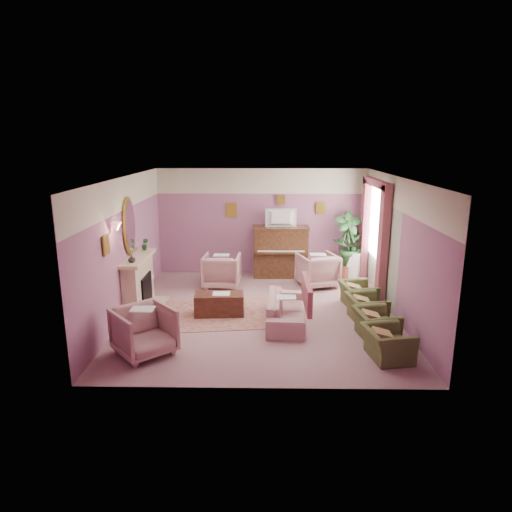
{
  "coord_description": "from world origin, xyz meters",
  "views": [
    {
      "loc": [
        0.06,
        -8.96,
        3.5
      ],
      "look_at": [
        -0.1,
        0.4,
        1.12
      ],
      "focal_mm": 32.0,
      "sensor_mm": 36.0,
      "label": 1
    }
  ],
  "objects_px": {
    "floral_armchair_front": "(144,329)",
    "olive_chair_d": "(358,291)",
    "piano": "(280,252)",
    "side_table": "(353,265)",
    "floral_armchair_right": "(318,268)",
    "olive_chair_c": "(366,304)",
    "television": "(281,217)",
    "floral_armchair_left": "(222,269)",
    "coffee_table": "(219,304)",
    "sofa": "(286,305)",
    "olive_chair_b": "(376,320)",
    "olive_chair_a": "(388,339)"
  },
  "relations": [
    {
      "from": "floral_armchair_front",
      "to": "olive_chair_c",
      "type": "height_order",
      "value": "floral_armchair_front"
    },
    {
      "from": "coffee_table",
      "to": "olive_chair_c",
      "type": "relative_size",
      "value": 1.25
    },
    {
      "from": "olive_chair_c",
      "to": "olive_chair_d",
      "type": "distance_m",
      "value": 0.82
    },
    {
      "from": "coffee_table",
      "to": "floral_armchair_front",
      "type": "xyz_separation_m",
      "value": [
        -1.08,
        -1.82,
        0.23
      ]
    },
    {
      "from": "floral_armchair_front",
      "to": "olive_chair_d",
      "type": "relative_size",
      "value": 1.13
    },
    {
      "from": "coffee_table",
      "to": "floral_armchair_front",
      "type": "relative_size",
      "value": 1.1
    },
    {
      "from": "coffee_table",
      "to": "olive_chair_a",
      "type": "height_order",
      "value": "olive_chair_a"
    },
    {
      "from": "olive_chair_a",
      "to": "piano",
      "type": "bearing_deg",
      "value": 108.77
    },
    {
      "from": "floral_armchair_front",
      "to": "olive_chair_d",
      "type": "distance_m",
      "value": 4.68
    },
    {
      "from": "coffee_table",
      "to": "sofa",
      "type": "relative_size",
      "value": 0.55
    },
    {
      "from": "sofa",
      "to": "olive_chair_b",
      "type": "bearing_deg",
      "value": -23.53
    },
    {
      "from": "olive_chair_a",
      "to": "olive_chair_b",
      "type": "height_order",
      "value": "same"
    },
    {
      "from": "sofa",
      "to": "olive_chair_d",
      "type": "height_order",
      "value": "sofa"
    },
    {
      "from": "coffee_table",
      "to": "piano",
      "type": "bearing_deg",
      "value": 64.15
    },
    {
      "from": "floral_armchair_left",
      "to": "floral_armchair_right",
      "type": "relative_size",
      "value": 1.0
    },
    {
      "from": "floral_armchair_left",
      "to": "olive_chair_a",
      "type": "xyz_separation_m",
      "value": [
        3.07,
        -3.75,
        -0.11
      ]
    },
    {
      "from": "olive_chair_a",
      "to": "olive_chair_c",
      "type": "relative_size",
      "value": 1.0
    },
    {
      "from": "piano",
      "to": "olive_chair_a",
      "type": "distance_m",
      "value": 4.98
    },
    {
      "from": "piano",
      "to": "olive_chair_a",
      "type": "xyz_separation_m",
      "value": [
        1.6,
        -4.7,
        -0.3
      ]
    },
    {
      "from": "television",
      "to": "sofa",
      "type": "height_order",
      "value": "television"
    },
    {
      "from": "floral_armchair_front",
      "to": "olive_chair_a",
      "type": "bearing_deg",
      "value": -1.19
    },
    {
      "from": "coffee_table",
      "to": "floral_armchair_left",
      "type": "bearing_deg",
      "value": 93.52
    },
    {
      "from": "olive_chair_c",
      "to": "piano",
      "type": "bearing_deg",
      "value": 117.56
    },
    {
      "from": "floral_armchair_front",
      "to": "floral_armchair_left",
      "type": "bearing_deg",
      "value": 75.27
    },
    {
      "from": "olive_chair_b",
      "to": "olive_chair_c",
      "type": "relative_size",
      "value": 1.0
    },
    {
      "from": "piano",
      "to": "television",
      "type": "height_order",
      "value": "television"
    },
    {
      "from": "floral_armchair_front",
      "to": "piano",
      "type": "bearing_deg",
      "value": 62.24
    },
    {
      "from": "olive_chair_b",
      "to": "coffee_table",
      "type": "bearing_deg",
      "value": 159.79
    },
    {
      "from": "television",
      "to": "floral_armchair_front",
      "type": "distance_m",
      "value": 5.3
    },
    {
      "from": "floral_armchair_left",
      "to": "floral_armchair_right",
      "type": "height_order",
      "value": "same"
    },
    {
      "from": "piano",
      "to": "television",
      "type": "bearing_deg",
      "value": -90.0
    },
    {
      "from": "piano",
      "to": "floral_armchair_left",
      "type": "distance_m",
      "value": 1.76
    },
    {
      "from": "floral_armchair_left",
      "to": "side_table",
      "type": "distance_m",
      "value": 3.46
    },
    {
      "from": "sofa",
      "to": "side_table",
      "type": "height_order",
      "value": "sofa"
    },
    {
      "from": "olive_chair_c",
      "to": "olive_chair_d",
      "type": "xyz_separation_m",
      "value": [
        0.0,
        0.82,
        0.0
      ]
    },
    {
      "from": "piano",
      "to": "side_table",
      "type": "xyz_separation_m",
      "value": [
        1.89,
        -0.11,
        -0.3
      ]
    },
    {
      "from": "coffee_table",
      "to": "olive_chair_b",
      "type": "relative_size",
      "value": 1.25
    },
    {
      "from": "floral_armchair_left",
      "to": "olive_chair_c",
      "type": "distance_m",
      "value": 3.72
    },
    {
      "from": "sofa",
      "to": "olive_chair_c",
      "type": "xyz_separation_m",
      "value": [
        1.59,
        0.13,
        -0.02
      ]
    },
    {
      "from": "floral_armchair_left",
      "to": "olive_chair_b",
      "type": "bearing_deg",
      "value": -43.69
    },
    {
      "from": "olive_chair_c",
      "to": "olive_chair_b",
      "type": "bearing_deg",
      "value": -90.0
    },
    {
      "from": "olive_chair_a",
      "to": "side_table",
      "type": "xyz_separation_m",
      "value": [
        0.29,
        4.59,
        0.0
      ]
    },
    {
      "from": "olive_chair_d",
      "to": "television",
      "type": "bearing_deg",
      "value": 126.1
    },
    {
      "from": "television",
      "to": "olive_chair_b",
      "type": "xyz_separation_m",
      "value": [
        1.6,
        -3.83,
        -1.25
      ]
    },
    {
      "from": "sofa",
      "to": "piano",
      "type": "bearing_deg",
      "value": 90.06
    },
    {
      "from": "sofa",
      "to": "floral_armchair_front",
      "type": "distance_m",
      "value": 2.83
    },
    {
      "from": "piano",
      "to": "side_table",
      "type": "relative_size",
      "value": 2.0
    },
    {
      "from": "floral_armchair_right",
      "to": "olive_chair_c",
      "type": "xyz_separation_m",
      "value": [
        0.71,
        -2.21,
        -0.11
      ]
    },
    {
      "from": "floral_armchair_left",
      "to": "floral_armchair_front",
      "type": "distance_m",
      "value": 3.79
    },
    {
      "from": "piano",
      "to": "sofa",
      "type": "distance_m",
      "value": 3.2
    }
  ]
}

